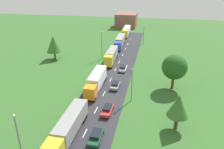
{
  "coord_description": "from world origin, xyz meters",
  "views": [
    {
      "loc": [
        10.34,
        -12.83,
        24.08
      ],
      "look_at": [
        0.77,
        35.98,
        2.47
      ],
      "focal_mm": 35.26,
      "sensor_mm": 36.0,
      "label": 1
    }
  ],
  "objects_px": {
    "car_fifth": "(123,68)",
    "lamppost_second": "(132,83)",
    "car_second": "(96,136)",
    "car_fourth": "(115,85)",
    "truck_third": "(111,55)",
    "lamppost_fourth": "(144,34)",
    "lamppost_lead": "(19,140)",
    "lamppost_third": "(102,44)",
    "distant_building": "(126,20)",
    "truck_fifth": "(126,31)",
    "truck_lead": "(68,127)",
    "truck_second": "(96,81)",
    "tree_oak": "(178,106)",
    "truck_fourth": "(120,41)",
    "tree_maple": "(174,67)",
    "tree_birch": "(54,44)",
    "car_third": "(107,110)"
  },
  "relations": [
    {
      "from": "car_fourth",
      "to": "tree_maple",
      "type": "distance_m",
      "value": 14.43
    },
    {
      "from": "car_fourth",
      "to": "lamppost_lead",
      "type": "relative_size",
      "value": 0.46
    },
    {
      "from": "distant_building",
      "to": "lamppost_fourth",
      "type": "bearing_deg",
      "value": -71.43
    },
    {
      "from": "car_fifth",
      "to": "lamppost_second",
      "type": "distance_m",
      "value": 17.27
    },
    {
      "from": "lamppost_third",
      "to": "distant_building",
      "type": "relative_size",
      "value": 0.74
    },
    {
      "from": "car_second",
      "to": "distant_building",
      "type": "relative_size",
      "value": 0.36
    },
    {
      "from": "car_third",
      "to": "distant_building",
      "type": "distance_m",
      "value": 85.78
    },
    {
      "from": "tree_maple",
      "to": "distant_building",
      "type": "xyz_separation_m",
      "value": [
        -20.84,
        71.7,
        -1.81
      ]
    },
    {
      "from": "truck_third",
      "to": "lamppost_fourth",
      "type": "height_order",
      "value": "lamppost_fourth"
    },
    {
      "from": "tree_maple",
      "to": "tree_birch",
      "type": "bearing_deg",
      "value": 158.9
    },
    {
      "from": "truck_lead",
      "to": "lamppost_lead",
      "type": "bearing_deg",
      "value": -116.37
    },
    {
      "from": "lamppost_fourth",
      "to": "car_fourth",
      "type": "bearing_deg",
      "value": -95.66
    },
    {
      "from": "lamppost_third",
      "to": "tree_maple",
      "type": "xyz_separation_m",
      "value": [
        21.49,
        -17.19,
        0.34
      ]
    },
    {
      "from": "car_third",
      "to": "tree_maple",
      "type": "xyz_separation_m",
      "value": [
        12.99,
        13.68,
        4.57
      ]
    },
    {
      "from": "lamppost_lead",
      "to": "lamppost_fourth",
      "type": "height_order",
      "value": "lamppost_lead"
    },
    {
      "from": "tree_birch",
      "to": "distant_building",
      "type": "bearing_deg",
      "value": 74.76
    },
    {
      "from": "lamppost_third",
      "to": "lamppost_fourth",
      "type": "relative_size",
      "value": 1.22
    },
    {
      "from": "tree_birch",
      "to": "car_fifth",
      "type": "bearing_deg",
      "value": -13.74
    },
    {
      "from": "lamppost_second",
      "to": "distant_building",
      "type": "xyz_separation_m",
      "value": [
        -11.86,
        79.7,
        -0.69
      ]
    },
    {
      "from": "truck_fourth",
      "to": "car_second",
      "type": "xyz_separation_m",
      "value": [
        4.87,
        -54.22,
        -1.38
      ]
    },
    {
      "from": "truck_fourth",
      "to": "car_second",
      "type": "bearing_deg",
      "value": -84.87
    },
    {
      "from": "truck_second",
      "to": "car_second",
      "type": "relative_size",
      "value": 2.81
    },
    {
      "from": "lamppost_second",
      "to": "truck_fifth",
      "type": "bearing_deg",
      "value": 98.73
    },
    {
      "from": "car_fifth",
      "to": "tree_oak",
      "type": "bearing_deg",
      "value": -62.14
    },
    {
      "from": "truck_second",
      "to": "tree_oak",
      "type": "distance_m",
      "value": 21.29
    },
    {
      "from": "car_second",
      "to": "car_fourth",
      "type": "height_order",
      "value": "car_second"
    },
    {
      "from": "lamppost_second",
      "to": "tree_birch",
      "type": "height_order",
      "value": "tree_birch"
    },
    {
      "from": "lamppost_second",
      "to": "truck_lead",
      "type": "bearing_deg",
      "value": -121.86
    },
    {
      "from": "lamppost_lead",
      "to": "car_second",
      "type": "bearing_deg",
      "value": 42.77
    },
    {
      "from": "truck_third",
      "to": "car_second",
      "type": "distance_m",
      "value": 37.2
    },
    {
      "from": "car_second",
      "to": "distant_building",
      "type": "height_order",
      "value": "distant_building"
    },
    {
      "from": "truck_second",
      "to": "tree_oak",
      "type": "bearing_deg",
      "value": -34.36
    },
    {
      "from": "lamppost_third",
      "to": "tree_maple",
      "type": "distance_m",
      "value": 27.52
    },
    {
      "from": "truck_fourth",
      "to": "car_fifth",
      "type": "distance_m",
      "value": 24.59
    },
    {
      "from": "car_fifth",
      "to": "lamppost_second",
      "type": "xyz_separation_m",
      "value": [
        4.21,
        -16.4,
        3.42
      ]
    },
    {
      "from": "truck_fourth",
      "to": "car_fourth",
      "type": "relative_size",
      "value": 3.51
    },
    {
      "from": "lamppost_third",
      "to": "lamppost_fourth",
      "type": "xyz_separation_m",
      "value": [
        12.1,
        20.42,
        -0.83
      ]
    },
    {
      "from": "car_fifth",
      "to": "car_second",
      "type": "bearing_deg",
      "value": -89.87
    },
    {
      "from": "car_second",
      "to": "lamppost_third",
      "type": "distance_m",
      "value": 40.05
    },
    {
      "from": "lamppost_second",
      "to": "lamppost_third",
      "type": "bearing_deg",
      "value": 116.39
    },
    {
      "from": "tree_oak",
      "to": "truck_third",
      "type": "bearing_deg",
      "value": 119.55
    },
    {
      "from": "truck_third",
      "to": "distant_building",
      "type": "xyz_separation_m",
      "value": [
        -2.9,
        56.57,
        1.42
      ]
    },
    {
      "from": "truck_third",
      "to": "tree_oak",
      "type": "bearing_deg",
      "value": -60.45
    },
    {
      "from": "truck_fifth",
      "to": "car_fourth",
      "type": "distance_m",
      "value": 53.69
    },
    {
      "from": "lamppost_third",
      "to": "distant_building",
      "type": "height_order",
      "value": "lamppost_third"
    },
    {
      "from": "truck_third",
      "to": "truck_fourth",
      "type": "height_order",
      "value": "truck_fourth"
    },
    {
      "from": "truck_lead",
      "to": "lamppost_second",
      "type": "bearing_deg",
      "value": 58.14
    },
    {
      "from": "truck_lead",
      "to": "lamppost_second",
      "type": "xyz_separation_m",
      "value": [
        8.66,
        13.94,
        2.13
      ]
    },
    {
      "from": "truck_lead",
      "to": "lamppost_second",
      "type": "relative_size",
      "value": 1.77
    },
    {
      "from": "truck_fourth",
      "to": "tree_maple",
      "type": "xyz_separation_m",
      "value": [
        17.99,
        -32.47,
        3.2
      ]
    }
  ]
}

